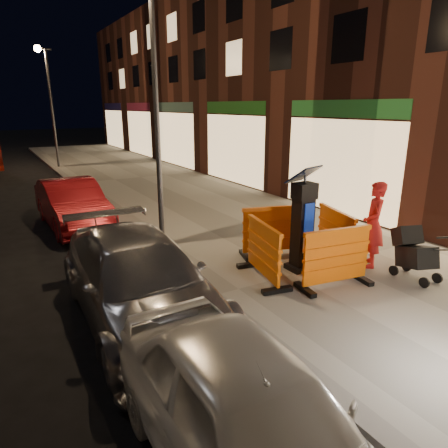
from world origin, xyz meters
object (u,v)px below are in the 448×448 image
parking_kiosk (303,222)px  barrier_front (336,258)px  barrier_kerbside (263,252)px  man (373,225)px  car_silver (142,318)px  stroller (417,254)px  barrier_back (273,231)px  car_red (75,227)px  barrier_bldgside (335,236)px

parking_kiosk → barrier_front: bearing=-76.1°
barrier_kerbside → man: bearing=-92.5°
parking_kiosk → barrier_kerbside: bearing=-166.1°
car_silver → stroller: 5.26m
barrier_back → man: size_ratio=0.81×
barrier_back → car_red: (-3.32, 5.03, -0.71)m
barrier_kerbside → car_silver: size_ratio=0.30×
barrier_bldgside → car_red: bearing=51.4°
barrier_back → car_silver: (-3.41, -0.93, -0.71)m
barrier_bldgside → car_silver: (-4.36, 0.02, -0.71)m
man → car_red: bearing=-103.1°
car_silver → stroller: stroller is taller
barrier_back → barrier_bldgside: 1.34m
car_silver → barrier_back: bearing=17.1°
barrier_kerbside → car_red: (-2.37, 5.98, -0.71)m
barrier_bldgside → barrier_front: bearing=150.9°
barrier_bldgside → car_red: (-4.27, 5.98, -0.71)m
barrier_bldgside → car_red: size_ratio=0.35×
barrier_front → man: (1.38, 0.35, 0.33)m
barrier_bldgside → parking_kiosk: bearing=105.9°
barrier_back → stroller: (1.58, -2.45, -0.06)m
barrier_bldgside → stroller: barrier_bldgside is taller
barrier_front → barrier_bldgside: size_ratio=1.00×
parking_kiosk → man: (1.38, -0.60, -0.11)m
car_silver → man: 4.94m
car_silver → stroller: size_ratio=4.68×
stroller → car_red: bearing=144.6°
car_silver → car_red: size_ratio=1.15×
stroller → barrier_bldgside: bearing=134.3°
car_red → barrier_kerbside: bearing=-70.3°
barrier_kerbside → man: man is taller
car_silver → man: bearing=-5.5°
man → stroller: bearing=53.9°
stroller → car_silver: bearing=-175.6°
barrier_kerbside → man: 2.43m
barrier_back → barrier_bldgside: (0.95, -0.95, 0.00)m
barrier_back → barrier_front: bearing=-73.1°
car_silver → man: size_ratio=2.64×
barrier_front → stroller: bearing=-10.2°
barrier_front → barrier_kerbside: same height
parking_kiosk → barrier_back: parking_kiosk is taller
parking_kiosk → barrier_kerbside: (-0.95, 0.00, -0.44)m
barrier_front → barrier_bldgside: bearing=53.9°
parking_kiosk → barrier_kerbside: size_ratio=1.40×
barrier_kerbside → car_silver: barrier_kerbside is taller
barrier_kerbside → car_silver: 2.56m
car_red → man: 8.16m
barrier_kerbside → stroller: barrier_kerbside is taller
barrier_kerbside → barrier_bldgside: bearing=-78.1°
barrier_back → man: man is taller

